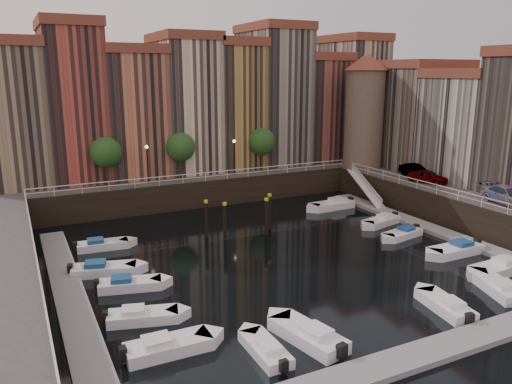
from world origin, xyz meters
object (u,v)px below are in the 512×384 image
mooring_pilings (242,218)px  car_a (428,177)px  boat_left_0 (166,347)px  boat_left_1 (141,316)px  car_b (417,172)px  boat_left_2 (129,284)px  car_c (509,197)px  gangway (365,186)px  corner_tower (364,110)px

mooring_pilings → car_a: size_ratio=1.59×
boat_left_0 → boat_left_1: boat_left_0 is taller
mooring_pilings → car_b: car_b is taller
mooring_pilings → boat_left_0: 20.16m
mooring_pilings → boat_left_2: bearing=-149.1°
car_b → boat_left_0: bearing=-148.1°
car_c → boat_left_0: bearing=-161.6°
gangway → car_b: bearing=-34.5°
car_a → car_b: size_ratio=0.88×
mooring_pilings → boat_left_1: (-12.30, -12.14, -1.31)m
gangway → boat_left_2: bearing=-158.5°
corner_tower → mooring_pilings: 23.86m
gangway → boat_left_2: size_ratio=1.81×
car_b → car_c: bearing=-90.3°
boat_left_0 → boat_left_1: (-0.37, 4.05, -0.03)m
boat_left_1 → car_c: car_c is taller
gangway → car_a: size_ratio=2.02×
mooring_pilings → corner_tower: bearing=23.7°
car_b → boat_left_1: bearing=-154.0°
gangway → mooring_pilings: 18.06m
corner_tower → boat_left_1: (-32.71, -21.08, -9.85)m
boat_left_2 → car_a: 33.79m
car_c → gangway: bearing=112.4°
boat_left_1 → car_a: car_a is taller
boat_left_1 → car_c: (33.34, 1.04, 3.45)m
boat_left_0 → car_b: car_b is taller
boat_left_1 → car_a: 35.31m
car_c → car_b: bearing=94.6°
boat_left_0 → gangway: bearing=35.4°
corner_tower → boat_left_2: bearing=-153.6°
boat_left_1 → car_b: car_b is taller
car_a → gangway: bearing=102.3°
mooring_pilings → boat_left_1: bearing=-135.4°
corner_tower → car_b: 10.15m
corner_tower → car_a: (0.74, -10.26, -6.49)m
gangway → mooring_pilings: size_ratio=1.27×
corner_tower → car_a: 12.17m
gangway → boat_left_0: (-29.44, -20.64, -1.54)m
car_b → mooring_pilings: bearing=-172.0°
corner_tower → gangway: corner_tower is taller
boat_left_2 → mooring_pilings: bearing=45.1°
mooring_pilings → car_c: size_ratio=1.20×
car_a → car_c: 9.78m
boat_left_1 → car_a: bearing=33.5°
boat_left_2 → car_b: bearing=28.1°
corner_tower → gangway: 9.86m
car_a → car_b: bearing=49.5°
boat_left_2 → car_c: (33.00, -3.94, 3.44)m
gangway → boat_left_0: gangway is taller
mooring_pilings → car_a: car_a is taller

